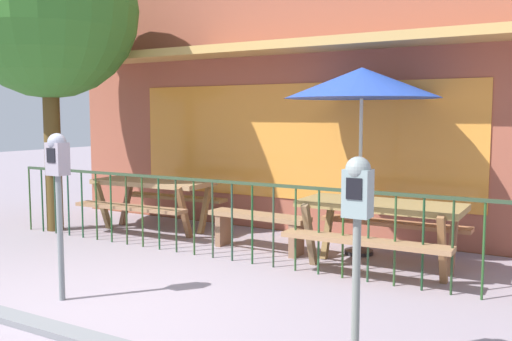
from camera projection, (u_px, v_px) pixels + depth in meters
ground at (91, 311)px, 5.02m from camera, size 40.00×40.00×0.00m
pub_storefront at (300, 58)px, 8.38m from camera, size 8.38×1.24×5.20m
patio_fence_front at (222, 205)px, 6.76m from camera, size 7.06×0.04×0.97m
picnic_table_left at (153, 191)px, 8.44m from camera, size 1.88×1.47×0.79m
picnic_table_right at (380, 217)px, 6.30m from camera, size 1.82×1.38×0.79m
patio_umbrella at (362, 84)px, 6.88m from camera, size 1.91×1.91×2.32m
patio_bench at (258, 223)px, 7.25m from camera, size 1.41×0.38×0.48m
parking_meter_near at (58, 172)px, 5.21m from camera, size 0.18×0.17×1.58m
parking_meter_far at (357, 207)px, 3.77m from camera, size 0.18×0.17×1.47m
street_tree at (48, 9)px, 8.24m from camera, size 2.64×2.64×4.62m
curb_edge at (44, 330)px, 4.59m from camera, size 11.73×0.20×0.11m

